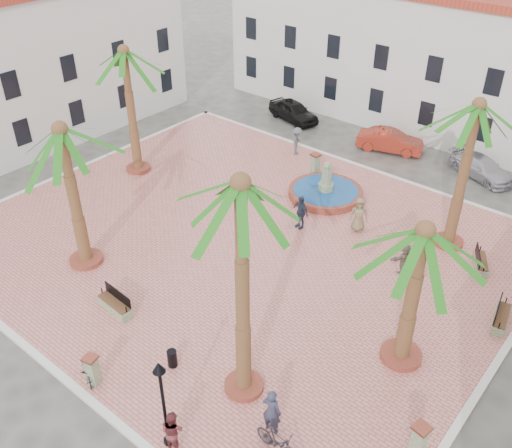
% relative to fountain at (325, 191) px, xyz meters
% --- Properties ---
extents(ground, '(120.00, 120.00, 0.00)m').
position_rel_fountain_xyz_m(ground, '(-0.80, -6.46, -0.45)').
color(ground, '#56544F').
rests_on(ground, ground).
extents(plaza, '(26.00, 22.00, 0.15)m').
position_rel_fountain_xyz_m(plaza, '(-0.80, -6.46, -0.37)').
color(plaza, '#D87870').
rests_on(plaza, ground).
extents(kerb_n, '(26.30, 0.30, 0.16)m').
position_rel_fountain_xyz_m(kerb_n, '(-0.80, 4.54, -0.37)').
color(kerb_n, silver).
rests_on(kerb_n, ground).
extents(kerb_s, '(26.30, 0.30, 0.16)m').
position_rel_fountain_xyz_m(kerb_s, '(-0.80, -17.46, -0.37)').
color(kerb_s, silver).
rests_on(kerb_s, ground).
extents(kerb_e, '(0.30, 22.30, 0.16)m').
position_rel_fountain_xyz_m(kerb_e, '(12.20, -6.46, -0.37)').
color(kerb_e, silver).
rests_on(kerb_e, ground).
extents(kerb_w, '(0.30, 22.30, 0.16)m').
position_rel_fountain_xyz_m(kerb_w, '(-13.80, -6.46, -0.37)').
color(kerb_w, silver).
rests_on(kerb_w, ground).
extents(building_north, '(30.40, 7.40, 9.50)m').
position_rel_fountain_xyz_m(building_north, '(-0.80, 13.53, 4.32)').
color(building_north, silver).
rests_on(building_north, ground).
extents(building_west, '(6.40, 24.40, 10.00)m').
position_rel_fountain_xyz_m(building_west, '(-19.79, -6.46, 4.57)').
color(building_west, silver).
rests_on(building_west, ground).
extents(fountain, '(4.20, 4.20, 2.17)m').
position_rel_fountain_xyz_m(fountain, '(0.00, 0.00, 0.00)').
color(fountain, '#983F2D').
rests_on(fountain, plaza).
extents(palm_nw, '(4.83, 4.83, 7.71)m').
position_rel_fountain_xyz_m(palm_nw, '(-10.68, -4.71, 6.26)').
color(palm_nw, '#983F2D').
rests_on(palm_nw, plaza).
extents(palm_sw, '(5.15, 5.15, 7.26)m').
position_rel_fountain_xyz_m(palm_sw, '(-5.41, -12.49, 5.77)').
color(palm_sw, '#983F2D').
rests_on(palm_sw, plaza).
extents(palm_s, '(4.75, 4.75, 9.00)m').
position_rel_fountain_xyz_m(palm_s, '(5.44, -13.49, 7.51)').
color(palm_s, '#983F2D').
rests_on(palm_s, plaza).
extents(palm_e, '(5.26, 5.26, 6.37)m').
position_rel_fountain_xyz_m(palm_e, '(9.19, -8.45, 4.90)').
color(palm_e, '#983F2D').
rests_on(palm_e, plaza).
extents(palm_ne, '(4.80, 4.80, 7.71)m').
position_rel_fountain_xyz_m(palm_ne, '(7.38, 0.03, 6.27)').
color(palm_ne, '#983F2D').
rests_on(palm_ne, plaza).
extents(bench_s, '(1.90, 0.68, 0.98)m').
position_rel_fountain_xyz_m(bench_s, '(-1.57, -13.81, -0.02)').
color(bench_s, gray).
rests_on(bench_s, plaza).
extents(bench_e, '(0.89, 1.90, 0.96)m').
position_rel_fountain_xyz_m(bench_e, '(11.47, -4.04, -0.02)').
color(bench_e, gray).
rests_on(bench_e, plaza).
extents(bench_ne, '(1.23, 1.75, 0.90)m').
position_rel_fountain_xyz_m(bench_ne, '(9.37, -0.88, -0.04)').
color(bench_ne, gray).
rests_on(bench_ne, plaza).
extents(lamppost_s, '(0.41, 0.41, 3.81)m').
position_rel_fountain_xyz_m(lamppost_s, '(4.99, -16.86, 2.29)').
color(lamppost_s, black).
rests_on(lamppost_s, plaza).
extents(bollard_se, '(0.59, 0.59, 1.35)m').
position_rel_fountain_xyz_m(bollard_se, '(1.02, -16.86, 0.41)').
color(bollard_se, gray).
rests_on(bollard_se, plaza).
extents(bollard_n, '(0.63, 0.63, 1.48)m').
position_rel_fountain_xyz_m(bollard_n, '(-1.83, 1.56, 0.47)').
color(bollard_n, gray).
rests_on(bollard_n, plaza).
extents(bollard_e, '(0.60, 0.60, 1.46)m').
position_rel_fountain_xyz_m(bollard_e, '(11.60, -12.05, 0.46)').
color(bollard_e, gray).
rests_on(bollard_e, plaza).
extents(litter_bin, '(0.38, 0.38, 0.74)m').
position_rel_fountain_xyz_m(litter_bin, '(2.61, -14.41, 0.08)').
color(litter_bin, black).
rests_on(litter_bin, plaza).
extents(cyclist_a, '(0.76, 0.56, 1.92)m').
position_rel_fountain_xyz_m(cyclist_a, '(7.35, -14.28, 0.67)').
color(cyclist_a, '#2E3047').
rests_on(cyclist_a, plaza).
extents(bicycle_a, '(1.61, 1.15, 0.80)m').
position_rel_fountain_xyz_m(bicycle_a, '(0.61, -16.86, 0.11)').
color(bicycle_a, black).
rests_on(bicycle_a, plaza).
extents(cyclist_b, '(0.90, 0.74, 1.69)m').
position_rel_fountain_xyz_m(cyclist_b, '(5.28, -16.86, 0.55)').
color(cyclist_b, maroon).
rests_on(cyclist_b, plaza).
extents(bicycle_b, '(1.86, 0.62, 1.10)m').
position_rel_fountain_xyz_m(bicycle_b, '(8.06, -14.85, 0.26)').
color(bicycle_b, black).
rests_on(bicycle_b, plaza).
extents(pedestrian_fountain_a, '(1.11, 0.99, 1.91)m').
position_rel_fountain_xyz_m(pedestrian_fountain_a, '(3.24, -1.85, 0.66)').
color(pedestrian_fountain_a, '#796A4A').
rests_on(pedestrian_fountain_a, plaza).
extents(pedestrian_fountain_b, '(1.17, 0.70, 1.86)m').
position_rel_fountain_xyz_m(pedestrian_fountain_b, '(0.75, -3.51, 0.63)').
color(pedestrian_fountain_b, '#2C3C54').
rests_on(pedestrian_fountain_b, plaza).
extents(pedestrian_north, '(1.08, 1.35, 1.83)m').
position_rel_fountain_xyz_m(pedestrian_north, '(-4.42, 3.26, 0.62)').
color(pedestrian_north, '#515256').
rests_on(pedestrian_north, plaza).
extents(pedestrian_east, '(0.98, 1.53, 1.58)m').
position_rel_fountain_xyz_m(pedestrian_east, '(6.71, -3.53, 0.49)').
color(pedestrian_east, gray).
rests_on(pedestrian_east, plaza).
extents(car_black, '(4.57, 2.71, 1.46)m').
position_rel_fountain_xyz_m(car_black, '(-8.06, 7.82, 0.28)').
color(car_black, black).
rests_on(car_black, ground).
extents(car_red, '(4.54, 2.75, 1.41)m').
position_rel_fountain_xyz_m(car_red, '(-0.15, 7.80, 0.26)').
color(car_red, '#A12A1A').
rests_on(car_red, ground).
extents(car_silver, '(4.61, 3.21, 1.24)m').
position_rel_fountain_xyz_m(car_silver, '(5.86, 8.16, 0.17)').
color(car_silver, '#B2B1BA').
rests_on(car_silver, ground).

